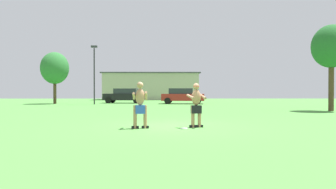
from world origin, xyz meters
name	(u,v)px	position (x,y,z in m)	size (l,w,h in m)	color
ground_plane	(171,126)	(0.00, 0.00, 0.00)	(80.00, 80.00, 0.00)	#4C8E3D
player_with_cap	(196,103)	(0.91, -0.42, 0.88)	(0.69, 0.63, 1.63)	black
player_in_blue	(140,104)	(-1.12, -0.68, 0.87)	(0.63, 0.62, 1.66)	black
frisbee	(184,128)	(0.44, -0.78, 0.01)	(0.26, 0.26, 0.03)	white
car_red_near_post	(182,96)	(1.61, 19.68, 0.82)	(4.47, 2.41, 1.58)	maroon
car_black_mid_lot	(125,95)	(-4.56, 21.59, 0.82)	(4.45, 2.36, 1.58)	black
lamp_post	(94,68)	(-7.09, 18.28, 3.51)	(0.60, 0.24, 5.73)	black
outbuilding_behind_lot	(151,86)	(-2.22, 34.71, 2.01)	(14.33, 6.08, 4.01)	#B2A893
tree_right_field	(331,47)	(10.76, 8.46, 4.22)	(2.51, 2.51, 5.69)	#4C3823
tree_behind_players	(55,68)	(-11.45, 19.77, 3.63)	(2.82, 2.82, 5.28)	#4C3823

